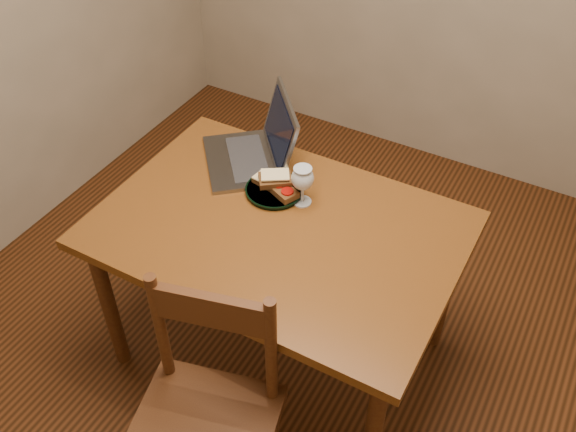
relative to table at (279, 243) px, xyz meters
The scene contains 9 objects.
floor 0.67m from the table, 55.40° to the left, with size 3.20×3.20×0.02m, color black.
table is the anchor object (origin of this frame).
chair 0.68m from the table, 81.00° to the right, with size 0.54×0.52×0.48m.
plate 0.21m from the table, 124.10° to the left, with size 0.23×0.23×0.02m, color black.
sandwich_cheese 0.25m from the table, 130.63° to the left, with size 0.11×0.06×0.03m, color #381E0C, non-canonical shape.
sandwich_tomato 0.20m from the table, 113.38° to the left, with size 0.12×0.07×0.04m, color #381E0C, non-canonical shape.
sandwich_top 0.25m from the table, 123.21° to the left, with size 0.12×0.07×0.04m, color #381E0C, non-canonical shape.
milk_glass 0.23m from the table, 85.43° to the left, with size 0.08×0.08×0.16m, color white, non-canonical shape.
laptop 0.43m from the table, 131.23° to the left, with size 0.50×0.50×0.27m.
Camera 1 is at (0.79, -1.54, 2.33)m, focal length 40.00 mm.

